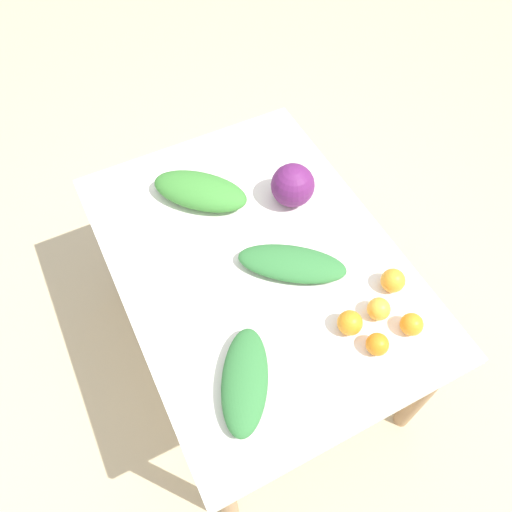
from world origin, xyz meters
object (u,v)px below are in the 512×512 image
orange_3 (350,323)px  orange_4 (412,324)px  greens_bunch_scallion (292,264)px  cabbage_purple (293,185)px  greens_bunch_beet_tops (245,381)px  greens_bunch_kale (200,191)px  orange_1 (393,280)px  orange_2 (379,309)px  orange_0 (377,344)px

orange_3 → orange_4: bearing=-117.9°
greens_bunch_scallion → orange_4: (-0.35, -0.21, 0.00)m
cabbage_purple → greens_bunch_beet_tops: bearing=140.0°
greens_bunch_kale → greens_bunch_beet_tops: (-0.69, 0.16, -0.01)m
orange_1 → greens_bunch_kale: bearing=32.9°
orange_2 → orange_3: orange_3 is taller
cabbage_purple → orange_3: (-0.52, 0.10, -0.04)m
greens_bunch_kale → greens_bunch_scallion: bearing=-160.3°
greens_bunch_kale → orange_3: 0.70m
orange_0 → orange_1: bearing=-46.7°
greens_bunch_kale → orange_3: greens_bunch_kale is taller
greens_bunch_scallion → orange_2: (-0.27, -0.15, 0.01)m
greens_bunch_scallion → greens_bunch_beet_tops: 0.42m
greens_bunch_beet_tops → orange_3: 0.36m
cabbage_purple → orange_2: size_ratio=2.17×
orange_2 → greens_bunch_beet_tops: bearing=92.0°
greens_bunch_scallion → greens_bunch_kale: size_ratio=1.02×
orange_4 → cabbage_purple: bearing=6.3°
orange_0 → greens_bunch_kale: bearing=16.7°
cabbage_purple → orange_2: cabbage_purple is taller
orange_3 → orange_4: orange_3 is taller
greens_bunch_kale → cabbage_purple: bearing=-117.3°
orange_0 → orange_4: 0.13m
orange_4 → greens_bunch_beet_tops: bearing=82.3°
greens_bunch_scallion → orange_0: size_ratio=5.19×
orange_4 → orange_1: bearing=-14.3°
greens_bunch_kale → orange_2: size_ratio=4.86×
cabbage_purple → orange_2: bearing=-179.0°
greens_bunch_scallion → orange_4: size_ratio=5.09×
orange_2 → orange_4: bearing=-146.2°
cabbage_purple → greens_bunch_scallion: cabbage_purple is taller
orange_3 → orange_4: (-0.09, -0.16, -0.00)m
greens_bunch_scallion → orange_3: bearing=-169.6°
greens_bunch_kale → orange_3: bearing=-163.9°
cabbage_purple → greens_bunch_beet_tops: (-0.54, 0.45, -0.04)m
greens_bunch_beet_tops → orange_3: (0.02, -0.36, 0.00)m
greens_bunch_kale → orange_4: 0.84m
greens_bunch_beet_tops → greens_bunch_kale: bearing=-13.3°
orange_2 → orange_3: (-0.00, 0.10, 0.00)m
greens_bunch_beet_tops → orange_1: 0.56m
greens_bunch_scallion → greens_bunch_kale: greens_bunch_kale is taller
greens_bunch_scallion → orange_4: bearing=-149.0°
greens_bunch_scallion → orange_2: 0.31m
cabbage_purple → greens_bunch_scallion: bearing=150.8°
greens_bunch_beet_tops → orange_3: bearing=-87.5°
orange_0 → orange_3: orange_3 is taller
greens_bunch_beet_tops → orange_2: orange_2 is taller
orange_0 → orange_1: 0.23m
cabbage_purple → greens_bunch_beet_tops: cabbage_purple is taller
greens_bunch_scallion → orange_3: (-0.27, -0.05, 0.01)m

